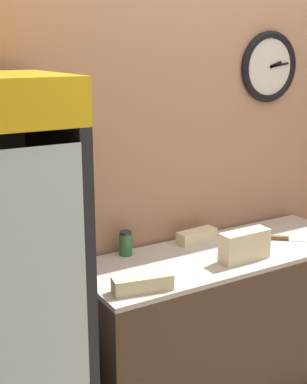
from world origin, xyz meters
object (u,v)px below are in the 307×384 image
at_px(sandwich_stack_middle, 245,238).
at_px(condiment_jar, 126,243).
at_px(sandwich_stack_bottom, 244,253).
at_px(sandwich_flat_left, 143,283).
at_px(sandwich_flat_right, 197,236).
at_px(chefs_knife, 288,239).

distance_m(sandwich_stack_middle, condiment_jar, 0.63).
bearing_deg(sandwich_stack_bottom, sandwich_stack_middle, 0.00).
bearing_deg(sandwich_flat_left, sandwich_stack_middle, 4.28).
relative_size(sandwich_stack_middle, condiment_jar, 2.10).
xyz_separation_m(sandwich_flat_right, chefs_knife, (0.47, -0.25, -0.03)).
height_order(chefs_knife, condiment_jar, condiment_jar).
relative_size(sandwich_stack_bottom, condiment_jar, 2.10).
bearing_deg(sandwich_stack_bottom, sandwich_flat_right, 99.66).
distance_m(sandwich_flat_left, sandwich_flat_right, 0.71).
height_order(sandwich_flat_left, condiment_jar, condiment_jar).
distance_m(sandwich_stack_middle, sandwich_flat_left, 0.65).
height_order(sandwich_stack_middle, sandwich_flat_left, sandwich_stack_middle).
distance_m(sandwich_flat_right, condiment_jar, 0.45).
bearing_deg(sandwich_stack_middle, chefs_knife, 13.65).
distance_m(sandwich_flat_left, condiment_jar, 0.45).
distance_m(sandwich_flat_right, chefs_knife, 0.53).
height_order(sandwich_stack_bottom, sandwich_stack_middle, sandwich_stack_middle).
height_order(sandwich_stack_middle, condiment_jar, sandwich_stack_middle).
xyz_separation_m(chefs_knife, condiment_jar, (-0.92, 0.28, 0.06)).
relative_size(sandwich_flat_left, chefs_knife, 1.01).
xyz_separation_m(sandwich_stack_middle, chefs_knife, (0.41, 0.10, -0.11)).
distance_m(sandwich_stack_bottom, condiment_jar, 0.63).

